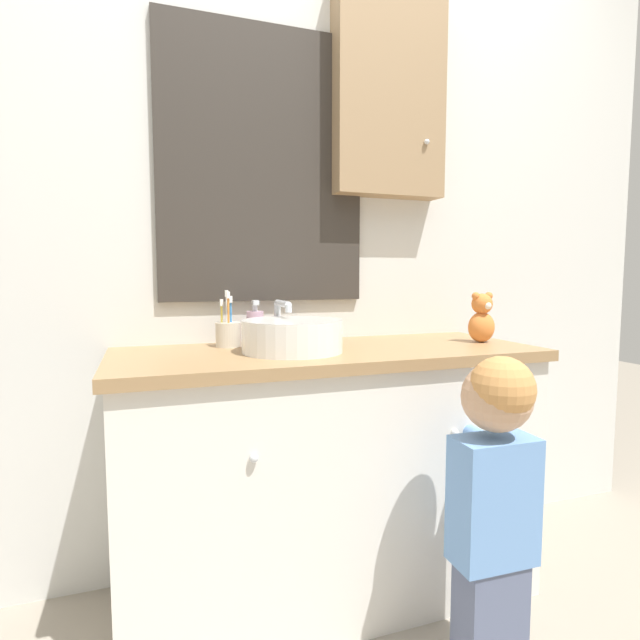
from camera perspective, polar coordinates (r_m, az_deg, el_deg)
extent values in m
cube|color=silver|center=(1.90, -2.12, 10.58)|extent=(3.20, 0.06, 2.50)
cube|color=#332D28|center=(1.85, -6.50, 17.18)|extent=(0.73, 0.02, 0.96)
cube|color=#B2C1CC|center=(1.84, -6.46, 17.22)|extent=(0.67, 0.01, 0.90)
cube|color=#997A56|center=(2.05, 7.90, 24.82)|extent=(0.43, 0.10, 0.79)
sphere|color=silver|center=(2.01, 12.12, 19.30)|extent=(0.02, 0.02, 0.02)
cube|color=silver|center=(1.74, 1.06, -17.60)|extent=(1.32, 0.50, 0.80)
cube|color=#99754C|center=(1.62, 1.09, -3.93)|extent=(1.36, 0.54, 0.03)
sphere|color=silver|center=(1.35, -7.56, -15.37)|extent=(0.02, 0.02, 0.02)
sphere|color=silver|center=(1.59, 15.20, -12.38)|extent=(0.02, 0.02, 0.02)
cylinder|color=white|center=(1.55, -3.19, -1.82)|extent=(0.31, 0.31, 0.10)
cylinder|color=silver|center=(1.55, -3.20, -0.12)|extent=(0.26, 0.26, 0.01)
cylinder|color=silver|center=(1.73, -4.88, -0.39)|extent=(0.02, 0.02, 0.14)
cylinder|color=silver|center=(1.65, -4.28, 1.88)|extent=(0.02, 0.14, 0.02)
cylinder|color=silver|center=(1.59, -3.62, 1.31)|extent=(0.02, 0.02, 0.02)
sphere|color=white|center=(1.75, -2.14, -1.61)|extent=(0.04, 0.04, 0.04)
cylinder|color=beige|center=(1.69, -10.44, -1.65)|extent=(0.08, 0.08, 0.08)
cylinder|color=#3884DB|center=(1.69, -10.15, 0.04)|extent=(0.01, 0.01, 0.16)
cube|color=white|center=(1.69, -10.19, 2.35)|extent=(0.01, 0.02, 0.02)
cylinder|color=white|center=(1.70, -10.59, 0.38)|extent=(0.01, 0.01, 0.18)
cube|color=white|center=(1.70, -10.63, 2.99)|extent=(0.01, 0.02, 0.02)
cylinder|color=#E5CC4C|center=(1.69, -11.16, -0.17)|extent=(0.01, 0.01, 0.15)
cube|color=white|center=(1.69, -11.20, 1.96)|extent=(0.01, 0.02, 0.02)
cylinder|color=orange|center=(1.66, -10.42, 0.22)|extent=(0.01, 0.01, 0.17)
cube|color=white|center=(1.66, -10.47, 2.84)|extent=(0.01, 0.02, 0.02)
cylinder|color=#CCA3BC|center=(1.73, -7.42, -0.90)|extent=(0.06, 0.06, 0.12)
cylinder|color=silver|center=(1.72, -7.45, 1.37)|extent=(0.02, 0.02, 0.02)
cube|color=silver|center=(1.71, -7.39, 1.98)|extent=(0.02, 0.03, 0.02)
cube|color=slate|center=(1.61, 18.81, -29.53)|extent=(0.18, 0.11, 0.32)
cube|color=#6693D1|center=(1.46, 19.21, -18.87)|extent=(0.22, 0.12, 0.33)
sphere|color=tan|center=(1.37, 19.55, -8.29)|extent=(0.18, 0.18, 0.18)
sphere|color=tan|center=(1.35, 20.05, -7.39)|extent=(0.17, 0.17, 0.17)
cylinder|color=#6693D1|center=(1.60, 17.47, -12.49)|extent=(0.05, 0.25, 0.05)
cylinder|color=pink|center=(1.69, 15.02, -10.07)|extent=(0.01, 0.05, 0.12)
ellipsoid|color=orange|center=(1.86, 17.96, -0.78)|extent=(0.10, 0.08, 0.11)
sphere|color=orange|center=(1.86, 18.03, 1.78)|extent=(0.07, 0.07, 0.07)
sphere|color=orange|center=(1.84, 17.37, 2.63)|extent=(0.03, 0.03, 0.03)
sphere|color=orange|center=(1.87, 18.73, 2.63)|extent=(0.03, 0.03, 0.03)
sphere|color=silver|center=(1.83, 18.62, 1.55)|extent=(0.03, 0.03, 0.03)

